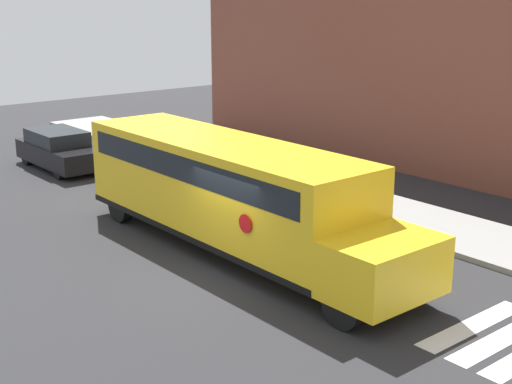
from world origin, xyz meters
The scene contains 4 objects.
ground_plane centered at (0.00, 0.00, 0.00)m, with size 60.00×60.00×0.00m, color #28282B.
sidewalk_strip centered at (0.00, 6.50, 0.07)m, with size 44.00×3.00×0.15m.
school_bus centered at (-1.48, 0.94, 1.67)m, with size 11.23×2.57×2.87m.
parked_car centered at (-12.80, 1.38, 0.74)m, with size 4.46×1.81×1.47m.
Camera 1 is at (12.74, -9.92, 6.59)m, focal length 50.00 mm.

